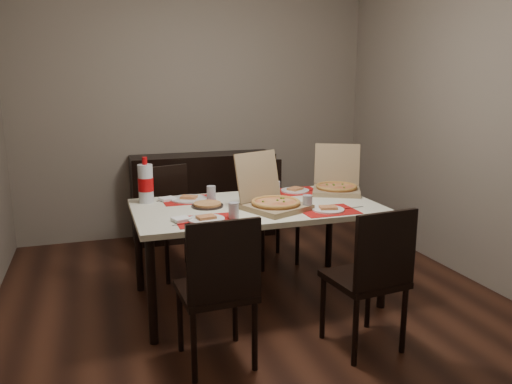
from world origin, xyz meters
TOP-DOWN VIEW (x-y plane):
  - ground at (0.00, 0.00)m, footprint 3.80×4.00m
  - room_walls at (0.00, 0.43)m, footprint 3.84×4.02m
  - sideboard at (0.00, 1.78)m, footprint 1.50×0.40m
  - dining_table at (0.03, 0.10)m, footprint 1.80×1.00m
  - chair_near_left at (-0.47, -0.74)m, footprint 0.44×0.44m
  - chair_near_right at (0.46, -0.85)m, footprint 0.46×0.46m
  - chair_far_left at (-0.48, 0.89)m, footprint 0.52×0.52m
  - chair_far_right at (0.41, 0.89)m, footprint 0.48×0.48m
  - setting_near_left at (-0.38, -0.20)m, footprint 0.46×0.30m
  - setting_near_right at (0.43, -0.21)m, footprint 0.50×0.30m
  - setting_far_left at (-0.39, 0.40)m, footprint 0.45×0.30m
  - setting_far_right at (0.44, 0.42)m, footprint 0.46×0.30m
  - napkin_loose at (-0.00, 0.06)m, footprint 0.16×0.16m
  - pizza_box_center at (0.11, -0.05)m, footprint 0.53×0.56m
  - pizza_box_right at (0.81, 0.31)m, footprint 0.53×0.55m
  - faina_plate at (-0.32, 0.16)m, footprint 0.24×0.24m
  - dip_bowl at (0.14, 0.33)m, footprint 0.17×0.17m
  - soda_bottle at (-0.73, 0.44)m, footprint 0.12×0.12m

SIDE VIEW (x-z plane):
  - ground at x=0.00m, z-range -0.02..0.00m
  - sideboard at x=0.00m, z-range 0.00..0.90m
  - chair_near_left at x=-0.47m, z-range 0.05..0.98m
  - chair_near_right at x=0.46m, z-range 0.05..0.98m
  - chair_far_left at x=-0.48m, z-range 0.05..0.98m
  - chair_far_right at x=0.41m, z-range 0.05..0.98m
  - dining_table at x=0.03m, z-range 0.31..1.06m
  - napkin_loose at x=0.00m, z-range 0.75..0.77m
  - faina_plate at x=-0.32m, z-range 0.75..0.78m
  - dip_bowl at x=0.14m, z-range 0.75..0.78m
  - setting_far_left at x=-0.39m, z-range 0.72..0.83m
  - setting_near_left at x=-0.38m, z-range 0.72..0.83m
  - setting_far_right at x=0.44m, z-range 0.72..0.83m
  - setting_near_right at x=0.43m, z-range 0.72..0.83m
  - pizza_box_right at x=0.81m, z-range 0.62..1.00m
  - pizza_box_center at x=0.11m, z-range 0.61..1.01m
  - soda_bottle at x=-0.73m, z-range 0.72..1.07m
  - room_walls at x=0.00m, z-range 0.42..3.04m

